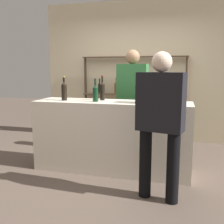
{
  "coord_description": "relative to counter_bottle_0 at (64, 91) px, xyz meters",
  "views": [
    {
      "loc": [
        0.92,
        -3.52,
        1.46
      ],
      "look_at": [
        0.0,
        0.0,
        0.85
      ],
      "focal_mm": 42.0,
      "sensor_mm": 36.0,
      "label": 1
    }
  ],
  "objects": [
    {
      "name": "server_behind_counter",
      "position": [
        0.84,
        0.84,
        -0.11
      ],
      "size": [
        0.51,
        0.25,
        1.77
      ],
      "rotation": [
        0.0,
        0.0,
        -1.64
      ],
      "color": "black",
      "rests_on": "ground_plane"
    },
    {
      "name": "ice_bucket",
      "position": [
        1.14,
        -0.0,
        -0.03
      ],
      "size": [
        0.22,
        0.22,
        0.22
      ],
      "color": "black",
      "rests_on": "bar_counter"
    },
    {
      "name": "bar_counter",
      "position": [
        0.7,
        0.06,
        -0.64
      ],
      "size": [
        2.2,
        0.58,
        1.0
      ],
      "primitive_type": "cube",
      "color": "beige",
      "rests_on": "ground_plane"
    },
    {
      "name": "back_wall",
      "position": [
        0.7,
        1.94,
        0.26
      ],
      "size": [
        3.8,
        0.12,
        2.8
      ],
      "primitive_type": "cube",
      "color": "beige",
      "rests_on": "ground_plane"
    },
    {
      "name": "customer_right",
      "position": [
        1.42,
        -0.66,
        -0.2
      ],
      "size": [
        0.53,
        0.33,
        1.64
      ],
      "rotation": [
        0.0,
        0.0,
        1.34
      ],
      "color": "black",
      "rests_on": "ground_plane"
    },
    {
      "name": "back_shelf",
      "position": [
        0.7,
        1.76,
        -0.01
      ],
      "size": [
        2.1,
        0.18,
        1.7
      ],
      "color": "#4C3828",
      "rests_on": "ground_plane"
    },
    {
      "name": "counter_bottle_2",
      "position": [
        0.48,
        -0.02,
        -0.02
      ],
      "size": [
        0.08,
        0.08,
        0.32
      ],
      "color": "black",
      "rests_on": "bar_counter"
    },
    {
      "name": "counter_bottle_0",
      "position": [
        0.0,
        0.0,
        0.0
      ],
      "size": [
        0.08,
        0.08,
        0.34
      ],
      "color": "black",
      "rests_on": "bar_counter"
    },
    {
      "name": "ground_plane",
      "position": [
        0.7,
        0.06,
        -1.14
      ],
      "size": [
        16.0,
        16.0,
        0.0
      ],
      "primitive_type": "plane",
      "color": "brown"
    },
    {
      "name": "counter_bottle_1",
      "position": [
        0.52,
        0.17,
        -0.0
      ],
      "size": [
        0.07,
        0.07,
        0.36
      ],
      "color": "black",
      "rests_on": "bar_counter"
    }
  ]
}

